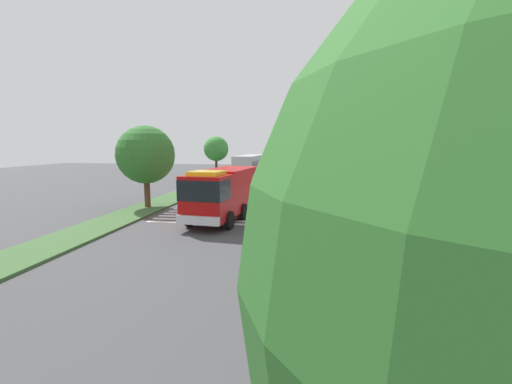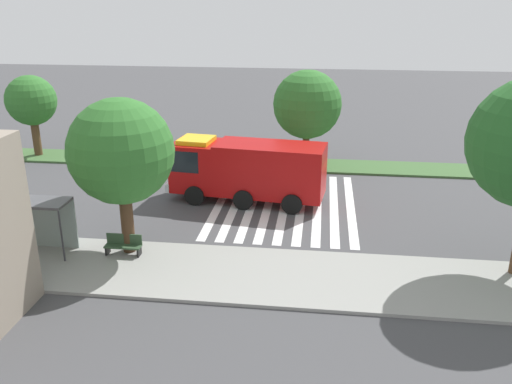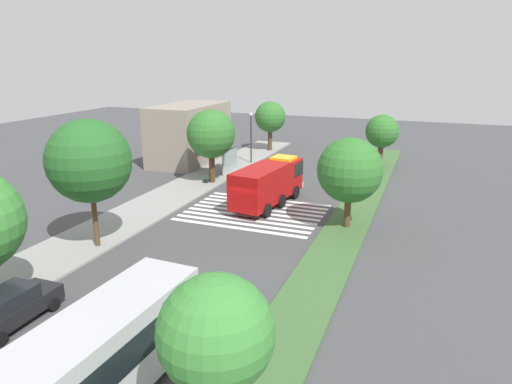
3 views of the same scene
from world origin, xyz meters
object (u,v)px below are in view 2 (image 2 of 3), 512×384
object	(u,v)px
fire_truck	(243,168)
bench_near_shelter	(123,245)
median_tree_center	(31,101)
sidewalk_tree_east	(121,152)
bus_stop_shelter	(34,213)
median_tree_west	(307,105)

from	to	relation	value
fire_truck	bench_near_shelter	world-z (taller)	fire_truck
fire_truck	median_tree_center	distance (m)	17.50
bench_near_shelter	sidewalk_tree_east	size ratio (longest dim) A/B	0.23
bus_stop_shelter	median_tree_west	size ratio (longest dim) A/B	0.55
median_tree_west	median_tree_center	world-z (taller)	median_tree_west
sidewalk_tree_east	median_tree_center	distance (m)	18.47
median_tree_center	bus_stop_shelter	bearing A→B (deg)	118.11
bus_stop_shelter	sidewalk_tree_east	distance (m)	5.01
bus_stop_shelter	bench_near_shelter	bearing A→B (deg)	179.73
fire_truck	median_tree_west	distance (m)	7.99
fire_truck	bus_stop_shelter	size ratio (longest dim) A/B	2.54
bus_stop_shelter	fire_truck	bearing A→B (deg)	-137.37
bus_stop_shelter	median_tree_center	xyz separation A→B (m)	(7.74, -14.49, 2.12)
median_tree_center	bench_near_shelter	bearing A→B (deg)	128.98
bus_stop_shelter	median_tree_center	world-z (taller)	median_tree_center
bus_stop_shelter	median_tree_west	xyz separation A→B (m)	(-11.43, -14.49, 2.32)
sidewalk_tree_east	median_tree_west	bearing A→B (deg)	-117.31
bench_near_shelter	fire_truck	bearing A→B (deg)	-119.01
bench_near_shelter	median_tree_west	world-z (taller)	median_tree_west
bus_stop_shelter	bench_near_shelter	xyz separation A→B (m)	(-4.00, 0.02, -1.30)
bus_stop_shelter	median_tree_west	distance (m)	18.60
fire_truck	sidewalk_tree_east	bearing A→B (deg)	67.30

